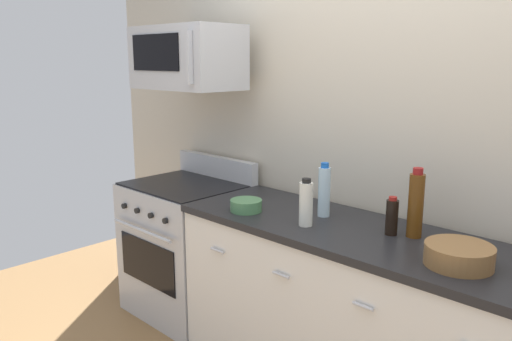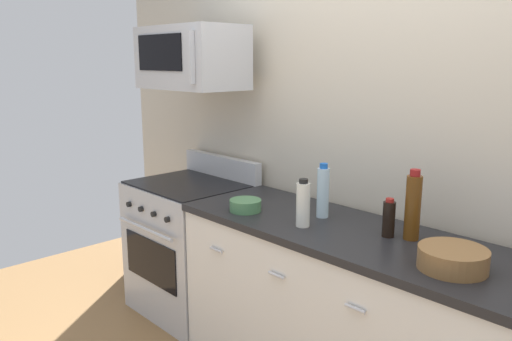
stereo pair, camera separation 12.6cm
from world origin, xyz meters
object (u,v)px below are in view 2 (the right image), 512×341
(bottle_vinegar_white, at_px, (303,204))
(bottle_wine_amber, at_px, (413,206))
(microwave, at_px, (191,58))
(bowl_wooden_salad, at_px, (453,258))
(bottle_water_clear, at_px, (323,192))
(bowl_green_glaze, at_px, (245,205))
(range_oven, at_px, (191,246))
(bottle_soy_sauce_dark, at_px, (389,219))

(bottle_vinegar_white, distance_m, bottle_wine_amber, 0.52)
(microwave, relative_size, bottle_wine_amber, 2.24)
(bottle_wine_amber, bearing_deg, microwave, -177.89)
(bottle_vinegar_white, xyz_separation_m, bowl_wooden_salad, (0.77, 0.03, -0.07))
(bottle_wine_amber, xyz_separation_m, bottle_water_clear, (-0.50, -0.03, -0.02))
(bottle_wine_amber, distance_m, bowl_green_glaze, 0.91)
(range_oven, bearing_deg, bottle_wine_amber, 3.70)
(bowl_wooden_salad, bearing_deg, bottle_water_clear, 168.63)
(microwave, height_order, bottle_vinegar_white, microwave)
(microwave, relative_size, bowl_green_glaze, 4.23)
(bottle_vinegar_white, distance_m, bowl_wooden_salad, 0.77)
(range_oven, relative_size, bowl_wooden_salad, 3.90)
(bottle_soy_sauce_dark, bearing_deg, range_oven, -177.88)
(bottle_vinegar_white, bearing_deg, bottle_wine_amber, 25.57)
(range_oven, relative_size, bottle_soy_sauce_dark, 5.73)
(microwave, distance_m, bowl_green_glaze, 1.10)
(microwave, xyz_separation_m, bowl_green_glaze, (0.74, -0.20, -0.80))
(range_oven, distance_m, bottle_vinegar_white, 1.27)
(range_oven, bearing_deg, microwave, 89.71)
(microwave, height_order, bowl_wooden_salad, microwave)
(bottle_vinegar_white, bearing_deg, range_oven, 173.83)
(bowl_wooden_salad, bearing_deg, range_oven, 177.27)
(bottle_water_clear, height_order, bottle_soy_sauce_dark, bottle_water_clear)
(range_oven, bearing_deg, bottle_vinegar_white, -6.17)
(range_oven, relative_size, bowl_green_glaze, 6.08)
(bottle_water_clear, bearing_deg, microwave, -178.70)
(bottle_vinegar_white, height_order, bowl_wooden_salad, bottle_vinegar_white)
(range_oven, bearing_deg, bowl_green_glaze, -11.81)
(bottle_wine_amber, xyz_separation_m, bowl_wooden_salad, (0.29, -0.19, -0.11))
(bowl_wooden_salad, distance_m, bowl_green_glaze, 1.16)
(bottle_vinegar_white, height_order, bowl_green_glaze, bottle_vinegar_white)
(range_oven, height_order, bottle_soy_sauce_dark, bottle_soy_sauce_dark)
(bowl_wooden_salad, bearing_deg, bottle_vinegar_white, -177.62)
(microwave, bearing_deg, bottle_vinegar_white, -8.40)
(range_oven, xyz_separation_m, bowl_green_glaze, (0.74, -0.15, 0.48))
(bottle_soy_sauce_dark, bearing_deg, microwave, -179.58)
(bowl_green_glaze, bearing_deg, microwave, 164.89)
(microwave, relative_size, bottle_soy_sauce_dark, 3.99)
(microwave, distance_m, bottle_vinegar_white, 1.35)
(range_oven, xyz_separation_m, microwave, (0.00, 0.04, 1.28))
(bottle_wine_amber, distance_m, bottle_soy_sauce_dark, 0.13)
(bowl_green_glaze, bearing_deg, bottle_water_clear, 31.65)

